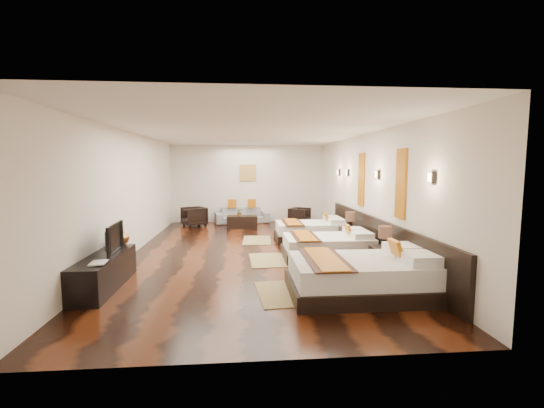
{
  "coord_description": "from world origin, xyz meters",
  "views": [
    {
      "loc": [
        -0.2,
        -8.24,
        2.01
      ],
      "look_at": [
        0.52,
        0.41,
        1.1
      ],
      "focal_mm": 23.4,
      "sensor_mm": 36.0,
      "label": 1
    }
  ],
  "objects": [
    {
      "name": "back_wall",
      "position": [
        0.0,
        4.75,
        1.4
      ],
      "size": [
        5.5,
        0.01,
        2.8
      ],
      "primitive_type": "cube",
      "color": "silver",
      "rests_on": "floor"
    },
    {
      "name": "jute_mat_mid",
      "position": [
        0.33,
        -0.76,
        0.01
      ],
      "size": [
        0.8,
        1.23,
        0.01
      ],
      "primitive_type": "cube",
      "rotation": [
        0.0,
        0.0,
        0.04
      ],
      "color": "olive",
      "rests_on": "floor"
    },
    {
      "name": "sconce_lounge",
      "position": [
        2.7,
        2.3,
        1.85
      ],
      "size": [
        0.07,
        0.12,
        0.18
      ],
      "color": "black",
      "rests_on": "right_wall"
    },
    {
      "name": "left_wall",
      "position": [
        -2.75,
        0.0,
        1.4
      ],
      "size": [
        0.01,
        9.5,
        2.8
      ],
      "primitive_type": "cube",
      "color": "silver",
      "rests_on": "floor"
    },
    {
      "name": "headboard_panel",
      "position": [
        2.71,
        -0.8,
        0.45
      ],
      "size": [
        0.08,
        6.6,
        0.9
      ],
      "primitive_type": "cube",
      "color": "black",
      "rests_on": "floor"
    },
    {
      "name": "sconce_mid",
      "position": [
        2.7,
        -0.8,
        1.85
      ],
      "size": [
        0.07,
        0.12,
        0.18
      ],
      "color": "black",
      "rests_on": "right_wall"
    },
    {
      "name": "nightstand_a",
      "position": [
        2.44,
        -1.94,
        0.32
      ],
      "size": [
        0.46,
        0.46,
        0.92
      ],
      "color": "black",
      "rests_on": "floor"
    },
    {
      "name": "coffee_table",
      "position": [
        -0.22,
        3.44,
        0.2
      ],
      "size": [
        1.0,
        0.5,
        0.4
      ],
      "primitive_type": "cube",
      "rotation": [
        0.0,
        0.0,
        -0.0
      ],
      "color": "black",
      "rests_on": "floor"
    },
    {
      "name": "book",
      "position": [
        -2.5,
        -2.82,
        0.56
      ],
      "size": [
        0.26,
        0.33,
        0.03
      ],
      "primitive_type": "imported",
      "rotation": [
        0.0,
        0.0,
        0.11
      ],
      "color": "black",
      "rests_on": "tv_console"
    },
    {
      "name": "right_wall",
      "position": [
        2.75,
        0.0,
        1.4
      ],
      "size": [
        0.01,
        9.5,
        2.8
      ],
      "primitive_type": "cube",
      "color": "silver",
      "rests_on": "floor"
    },
    {
      "name": "gold_artwork",
      "position": [
        0.0,
        4.73,
        1.8
      ],
      "size": [
        0.6,
        0.04,
        0.6
      ],
      "primitive_type": "cube",
      "color": "#AD873F",
      "rests_on": "back_wall"
    },
    {
      "name": "sconce_near",
      "position": [
        2.7,
        -3.0,
        1.85
      ],
      "size": [
        0.07,
        0.12,
        0.18
      ],
      "color": "black",
      "rests_on": "right_wall"
    },
    {
      "name": "tv",
      "position": [
        -2.45,
        -2.13,
        0.8
      ],
      "size": [
        0.18,
        0.89,
        0.51
      ],
      "primitive_type": "imported",
      "rotation": [
        0.0,
        0.0,
        1.64
      ],
      "color": "black",
      "rests_on": "tv_console"
    },
    {
      "name": "floor",
      "position": [
        0.0,
        0.0,
        0.0
      ],
      "size": [
        5.5,
        9.5,
        0.01
      ],
      "primitive_type": "cube",
      "color": "black",
      "rests_on": "ground"
    },
    {
      "name": "jute_mat_near",
      "position": [
        0.41,
        -2.8,
        0.01
      ],
      "size": [
        0.84,
        1.26,
        0.01
      ],
      "primitive_type": "cube",
      "rotation": [
        0.0,
        0.0,
        0.08
      ],
      "color": "olive",
      "rests_on": "floor"
    },
    {
      "name": "sofa",
      "position": [
        -0.22,
        4.45,
        0.28
      ],
      "size": [
        2.01,
        1.07,
        0.56
      ],
      "primitive_type": "imported",
      "rotation": [
        0.0,
        0.0,
        0.17
      ],
      "color": "gray",
      "rests_on": "floor"
    },
    {
      "name": "bed_far",
      "position": [
        1.69,
        1.34,
        0.25
      ],
      "size": [
        1.94,
        1.22,
        0.74
      ],
      "color": "black",
      "rests_on": "floor"
    },
    {
      "name": "jute_mat_far",
      "position": [
        0.18,
        1.35,
        0.01
      ],
      "size": [
        0.82,
        1.24,
        0.01
      ],
      "primitive_type": "cube",
      "rotation": [
        0.0,
        0.0,
        -0.06
      ],
      "color": "olive",
      "rests_on": "floor"
    },
    {
      "name": "table_plant",
      "position": [
        -0.31,
        3.38,
        0.53
      ],
      "size": [
        0.24,
        0.21,
        0.26
      ],
      "primitive_type": "imported",
      "rotation": [
        0.0,
        0.0,
        -0.05
      ],
      "color": "#245F1F",
      "rests_on": "coffee_table"
    },
    {
      "name": "sconce_far",
      "position": [
        2.7,
        1.4,
        1.85
      ],
      "size": [
        0.07,
        0.12,
        0.18
      ],
      "color": "black",
      "rests_on": "right_wall"
    },
    {
      "name": "tv_console",
      "position": [
        -2.5,
        -2.3,
        0.28
      ],
      "size": [
        0.5,
        1.8,
        0.55
      ],
      "primitive_type": "cube",
      "color": "black",
      "rests_on": "floor"
    },
    {
      "name": "nightstand_b",
      "position": [
        2.44,
        0.2,
        0.32
      ],
      "size": [
        0.46,
        0.46,
        0.91
      ],
      "color": "black",
      "rests_on": "floor"
    },
    {
      "name": "orange_panel_b",
      "position": [
        2.73,
        0.3,
        1.7
      ],
      "size": [
        0.04,
        0.4,
        1.3
      ],
      "primitive_type": "cube",
      "color": "#D86014",
      "rests_on": "right_wall"
    },
    {
      "name": "figurine",
      "position": [
        -2.5,
        -1.48,
        0.72
      ],
      "size": [
        0.41,
        0.41,
        0.34
      ],
      "primitive_type": "imported",
      "rotation": [
        0.0,
        0.0,
        -0.3
      ],
      "color": "brown",
      "rests_on": "tv_console"
    },
    {
      "name": "armchair_left",
      "position": [
        -1.85,
        3.85,
        0.33
      ],
      "size": [
        0.98,
        0.97,
        0.66
      ],
      "primitive_type": "imported",
      "rotation": [
        0.0,
        0.0,
        -1.05
      ],
      "color": "black",
      "rests_on": "floor"
    },
    {
      "name": "bed_mid",
      "position": [
        1.69,
        -0.66,
        0.26
      ],
      "size": [
        1.97,
        1.24,
        0.75
      ],
      "color": "black",
      "rests_on": "floor"
    },
    {
      "name": "armchair_right",
      "position": [
        1.8,
        3.98,
        0.29
      ],
      "size": [
        0.88,
        0.88,
        0.59
      ],
      "primitive_type": "imported",
      "rotation": [
        0.0,
        0.0,
        1.01
      ],
      "color": "black",
      "rests_on": "floor"
    },
    {
      "name": "orange_panel_a",
      "position": [
        2.73,
        -1.9,
        1.7
      ],
      "size": [
        0.04,
        0.4,
        1.3
      ],
      "primitive_type": "cube",
      "color": "#D86014",
      "rests_on": "right_wall"
    },
    {
      "name": "ceiling",
      "position": [
        0.0,
        0.0,
        2.8
      ],
      "size": [
        5.5,
        9.5,
        0.01
      ],
      "primitive_type": "cube",
      "color": "white",
      "rests_on": "floor"
    },
    {
      "name": "bed_near",
      "position": [
        1.7,
        -2.94,
        0.3
      ],
      "size": [
        2.29,
        1.44,
        0.87
      ],
      "color": "black",
      "rests_on": "floor"
    }
  ]
}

